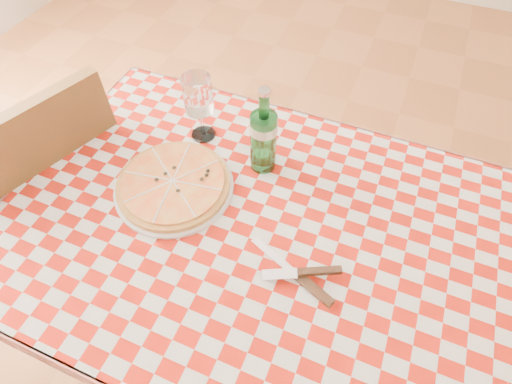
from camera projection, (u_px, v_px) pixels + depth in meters
dining_table at (254, 246)px, 1.08m from camera, size 1.20×0.80×0.75m
tablecloth at (254, 227)px, 1.01m from camera, size 1.30×0.90×0.01m
chair_far at (60, 187)px, 1.35m from camera, size 0.54×0.54×0.95m
pizza_plate at (173, 184)px, 1.06m from camera, size 0.37×0.37×0.04m
water_bottle at (264, 131)px, 1.02m from camera, size 0.08×0.08×0.26m
wine_glass at (200, 108)px, 1.12m from camera, size 0.10×0.10×0.21m
cutlery at (297, 273)px, 0.91m from camera, size 0.28×0.24×0.03m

